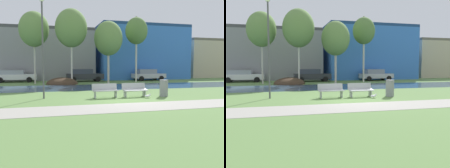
# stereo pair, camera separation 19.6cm
# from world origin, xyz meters

# --- Properties ---
(ground_plane) EXTENTS (120.00, 120.00, 0.00)m
(ground_plane) POSITION_xyz_m (0.00, 10.00, 0.00)
(ground_plane) COLOR #5B7F42
(paved_path_strip) EXTENTS (60.00, 2.34, 0.01)m
(paved_path_strip) POSITION_xyz_m (0.00, -2.27, 0.01)
(paved_path_strip) COLOR #9E998E
(paved_path_strip) RESTS_ON ground
(river_band) EXTENTS (80.00, 6.00, 0.01)m
(river_band) POSITION_xyz_m (0.00, 8.57, 0.00)
(river_band) COLOR #33516B
(river_band) RESTS_ON ground
(soil_mound) EXTENTS (3.38, 3.52, 1.44)m
(soil_mound) POSITION_xyz_m (-2.94, 12.94, 0.00)
(soil_mound) COLOR #423021
(soil_mound) RESTS_ON ground
(bench_left) EXTENTS (1.62, 0.63, 0.87)m
(bench_left) POSITION_xyz_m (-0.96, 1.24, 0.47)
(bench_left) COLOR #9EA0A3
(bench_left) RESTS_ON ground
(bench_right) EXTENTS (1.62, 0.63, 0.87)m
(bench_right) POSITION_xyz_m (0.96, 1.24, 0.47)
(bench_right) COLOR #9EA0A3
(bench_right) RESTS_ON ground
(trash_bin) EXTENTS (0.56, 0.56, 1.06)m
(trash_bin) POSITION_xyz_m (2.85, 0.93, 0.55)
(trash_bin) COLOR gray
(trash_bin) RESTS_ON ground
(seagull) EXTENTS (0.44, 0.16, 0.26)m
(seagull) POSITION_xyz_m (1.52, 0.45, 0.13)
(seagull) COLOR white
(seagull) RESTS_ON ground
(streetlamp) EXTENTS (0.32, 0.32, 6.03)m
(streetlamp) POSITION_xyz_m (-4.62, 1.85, 3.96)
(streetlamp) COLOR #4C4C51
(streetlamp) RESTS_ON ground
(birch_far_left) EXTENTS (3.14, 3.14, 7.76)m
(birch_far_left) POSITION_xyz_m (-5.76, 13.99, 5.86)
(birch_far_left) COLOR #BCB7A8
(birch_far_left) RESTS_ON ground
(birch_left) EXTENTS (3.41, 3.41, 8.01)m
(birch_left) POSITION_xyz_m (-1.92, 12.84, 5.95)
(birch_left) COLOR beige
(birch_left) RESTS_ON ground
(birch_center_left) EXTENTS (3.15, 3.15, 6.87)m
(birch_center_left) POSITION_xyz_m (2.11, 12.63, 4.96)
(birch_center_left) COLOR #BCB7A8
(birch_center_left) RESTS_ON ground
(birch_center) EXTENTS (2.68, 2.68, 7.87)m
(birch_center) POSITION_xyz_m (5.93, 14.03, 6.10)
(birch_center) COLOR beige
(birch_center) RESTS_ON ground
(parked_van_nearest_white) EXTENTS (4.80, 2.07, 1.44)m
(parked_van_nearest_white) POSITION_xyz_m (-8.24, 17.23, 0.77)
(parked_van_nearest_white) COLOR silver
(parked_van_nearest_white) RESTS_ON ground
(parked_sedan_second_dark) EXTENTS (4.53, 2.06, 1.55)m
(parked_sedan_second_dark) POSITION_xyz_m (-0.08, 16.35, 0.81)
(parked_sedan_second_dark) COLOR #282B30
(parked_sedan_second_dark) RESTS_ON ground
(parked_hatch_third_silver) EXTENTS (4.29, 2.15, 1.50)m
(parked_hatch_third_silver) POSITION_xyz_m (8.42, 16.19, 0.79)
(parked_hatch_third_silver) COLOR #B2B5BC
(parked_hatch_third_silver) RESTS_ON ground
(building_grey_warehouse) EXTENTS (15.63, 7.29, 7.07)m
(building_grey_warehouse) POSITION_xyz_m (-5.96, 22.28, 3.54)
(building_grey_warehouse) COLOR gray
(building_grey_warehouse) RESTS_ON ground
(building_blue_store) EXTENTS (13.07, 9.94, 7.90)m
(building_blue_store) POSITION_xyz_m (9.25, 22.44, 3.95)
(building_blue_store) COLOR #3870C6
(building_blue_store) RESTS_ON ground
(building_beige_block) EXTENTS (14.62, 8.35, 6.36)m
(building_beige_block) POSITION_xyz_m (24.92, 23.73, 3.18)
(building_beige_block) COLOR #BCAD8E
(building_beige_block) RESTS_ON ground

